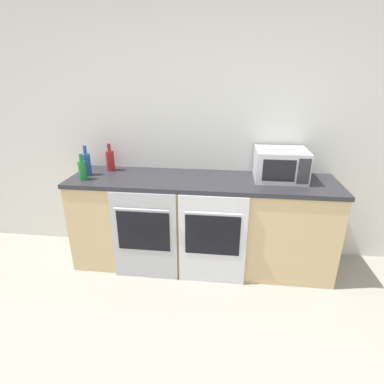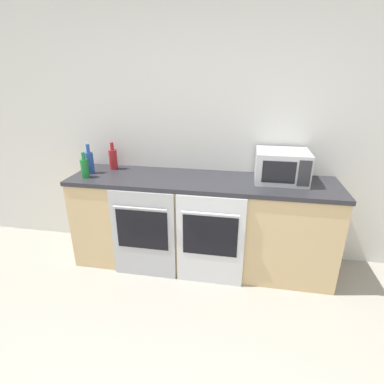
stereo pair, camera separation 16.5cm
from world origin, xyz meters
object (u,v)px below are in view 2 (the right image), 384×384
object	(u,v)px
bottle_red	(113,159)
bottle_blue	(90,162)
microwave	(282,166)
oven_left	(143,235)
bottle_green	(85,168)
oven_right	(210,241)

from	to	relation	value
bottle_red	bottle_blue	world-z (taller)	bottle_blue
microwave	bottle_red	size ratio (longest dim) A/B	1.67
oven_left	bottle_red	world-z (taller)	bottle_red
microwave	bottle_blue	bearing A→B (deg)	-177.20
microwave	bottle_blue	size ratio (longest dim) A/B	1.60
bottle_blue	bottle_green	bearing A→B (deg)	-81.66
oven_right	microwave	distance (m)	0.94
oven_left	bottle_green	xyz separation A→B (m)	(-0.60, 0.18, 0.57)
bottle_green	bottle_red	world-z (taller)	bottle_red
microwave	bottle_blue	distance (m)	1.84
oven_left	bottle_blue	size ratio (longest dim) A/B	3.00
bottle_blue	bottle_red	bearing A→B (deg)	45.02
oven_left	microwave	bearing A→B (deg)	18.34
bottle_green	microwave	bearing A→B (deg)	7.11
oven_right	bottle_blue	bearing A→B (deg)	165.88
bottle_green	bottle_red	bearing A→B (deg)	63.94
bottle_green	bottle_blue	size ratio (longest dim) A/B	0.84
oven_right	bottle_red	distance (m)	1.32
oven_right	bottle_green	bearing A→B (deg)	171.81
oven_left	bottle_green	size ratio (longest dim) A/B	3.56
oven_left	oven_right	bearing A→B (deg)	0.00
oven_left	microwave	distance (m)	1.42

